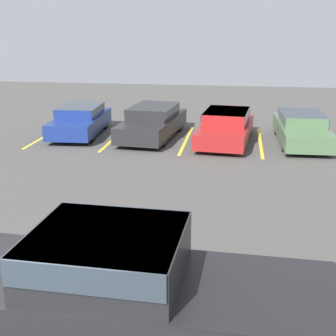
{
  "coord_description": "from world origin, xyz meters",
  "views": [
    {
      "loc": [
        2.64,
        -5.26,
        4.53
      ],
      "look_at": [
        0.94,
        5.9,
        1.0
      ],
      "focal_mm": 50.0,
      "sensor_mm": 36.0,
      "label": 1
    }
  ],
  "objects_px": {
    "parked_sedan_d": "(301,127)",
    "parked_sedan_a": "(80,119)",
    "parked_sedan_b": "(153,121)",
    "wheel_stop_curb": "(149,123)",
    "parked_sedan_c": "(226,126)",
    "pickup_truck": "(129,298)"
  },
  "relations": [
    {
      "from": "parked_sedan_c",
      "to": "wheel_stop_curb",
      "type": "relative_size",
      "value": 2.54
    },
    {
      "from": "pickup_truck",
      "to": "parked_sedan_a",
      "type": "xyz_separation_m",
      "value": [
        -5.16,
        13.04,
        -0.27
      ]
    },
    {
      "from": "wheel_stop_curb",
      "to": "pickup_truck",
      "type": "bearing_deg",
      "value": -79.98
    },
    {
      "from": "pickup_truck",
      "to": "parked_sedan_a",
      "type": "distance_m",
      "value": 14.03
    },
    {
      "from": "pickup_truck",
      "to": "parked_sedan_b",
      "type": "relative_size",
      "value": 1.17
    },
    {
      "from": "parked_sedan_a",
      "to": "parked_sedan_b",
      "type": "height_order",
      "value": "parked_sedan_b"
    },
    {
      "from": "parked_sedan_d",
      "to": "parked_sedan_a",
      "type": "bearing_deg",
      "value": -92.37
    },
    {
      "from": "pickup_truck",
      "to": "parked_sedan_d",
      "type": "relative_size",
      "value": 1.22
    },
    {
      "from": "parked_sedan_a",
      "to": "parked_sedan_b",
      "type": "bearing_deg",
      "value": 86.94
    },
    {
      "from": "parked_sedan_b",
      "to": "parked_sedan_a",
      "type": "bearing_deg",
      "value": -84.09
    },
    {
      "from": "parked_sedan_a",
      "to": "parked_sedan_d",
      "type": "distance_m",
      "value": 8.98
    },
    {
      "from": "parked_sedan_b",
      "to": "wheel_stop_curb",
      "type": "height_order",
      "value": "parked_sedan_b"
    },
    {
      "from": "pickup_truck",
      "to": "parked_sedan_a",
      "type": "relative_size",
      "value": 1.32
    },
    {
      "from": "wheel_stop_curb",
      "to": "parked_sedan_d",
      "type": "bearing_deg",
      "value": -21.3
    },
    {
      "from": "parked_sedan_a",
      "to": "parked_sedan_d",
      "type": "relative_size",
      "value": 0.92
    },
    {
      "from": "parked_sedan_b",
      "to": "parked_sedan_d",
      "type": "distance_m",
      "value": 5.9
    },
    {
      "from": "parked_sedan_d",
      "to": "wheel_stop_curb",
      "type": "xyz_separation_m",
      "value": [
        -6.56,
        2.56,
        -0.56
      ]
    },
    {
      "from": "pickup_truck",
      "to": "parked_sedan_b",
      "type": "xyz_separation_m",
      "value": [
        -2.08,
        13.05,
        -0.24
      ]
    },
    {
      "from": "parked_sedan_c",
      "to": "parked_sedan_d",
      "type": "bearing_deg",
      "value": 100.96
    },
    {
      "from": "parked_sedan_a",
      "to": "parked_sedan_b",
      "type": "xyz_separation_m",
      "value": [
        3.08,
        0.01,
        0.04
      ]
    },
    {
      "from": "pickup_truck",
      "to": "parked_sedan_c",
      "type": "xyz_separation_m",
      "value": [
        0.9,
        12.67,
        -0.26
      ]
    },
    {
      "from": "parked_sedan_a",
      "to": "parked_sedan_c",
      "type": "relative_size",
      "value": 0.92
    }
  ]
}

